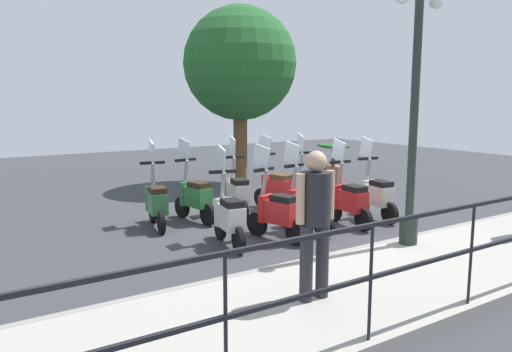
% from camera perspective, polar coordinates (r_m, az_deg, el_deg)
% --- Properties ---
extents(ground_plane, '(28.00, 28.00, 0.00)m').
position_cam_1_polar(ground_plane, '(9.16, 3.32, -5.47)').
color(ground_plane, '#38383D').
extents(promenade_walkway, '(2.20, 20.00, 0.15)m').
position_cam_1_polar(promenade_walkway, '(6.97, 19.16, -9.98)').
color(promenade_walkway, '#A39E93').
rests_on(promenade_walkway, ground_plane).
extents(fence_railing, '(0.04, 16.03, 1.07)m').
position_cam_1_polar(fence_railing, '(6.20, 27.23, -4.88)').
color(fence_railing, black).
rests_on(fence_railing, promenade_walkway).
extents(lamp_post_near, '(0.26, 0.90, 3.97)m').
position_cam_1_polar(lamp_post_near, '(7.47, 17.57, 5.61)').
color(lamp_post_near, '#232D28').
rests_on(lamp_post_near, promenade_walkway).
extents(pedestrian_distant, '(0.32, 0.49, 1.59)m').
position_cam_1_polar(pedestrian_distant, '(5.25, 6.79, -4.31)').
color(pedestrian_distant, '#28282D').
rests_on(pedestrian_distant, promenade_walkway).
extents(tree_distant, '(2.90, 2.90, 4.60)m').
position_cam_1_polar(tree_distant, '(13.07, -1.84, 12.65)').
color(tree_distant, brown).
rests_on(tree_distant, ground_plane).
extents(potted_palm, '(1.06, 0.66, 1.05)m').
position_cam_1_polar(potted_palm, '(13.62, 8.78, 1.10)').
color(potted_palm, '#9E5B3D').
rests_on(potted_palm, ground_plane).
extents(scooter_near_0, '(1.23, 0.45, 1.54)m').
position_cam_1_polar(scooter_near_0, '(9.63, 13.55, -2.04)').
color(scooter_near_0, black).
rests_on(scooter_near_0, ground_plane).
extents(scooter_near_1, '(1.23, 0.44, 1.54)m').
position_cam_1_polar(scooter_near_1, '(9.03, 10.57, -2.68)').
color(scooter_near_1, black).
rests_on(scooter_near_1, ground_plane).
extents(scooter_near_2, '(1.22, 0.48, 1.54)m').
position_cam_1_polar(scooter_near_2, '(8.48, 5.71, -3.31)').
color(scooter_near_2, black).
rests_on(scooter_near_2, ground_plane).
extents(scooter_near_3, '(1.21, 0.52, 1.54)m').
position_cam_1_polar(scooter_near_3, '(7.99, 2.39, -4.03)').
color(scooter_near_3, black).
rests_on(scooter_near_3, ground_plane).
extents(scooter_near_4, '(1.23, 0.47, 1.54)m').
position_cam_1_polar(scooter_near_4, '(7.70, -3.11, -4.55)').
color(scooter_near_4, black).
rests_on(scooter_near_4, ground_plane).
extents(scooter_far_0, '(1.20, 0.54, 1.54)m').
position_cam_1_polar(scooter_far_0, '(10.39, 5.68, -1.05)').
color(scooter_far_0, black).
rests_on(scooter_far_0, ground_plane).
extents(scooter_far_1, '(1.23, 0.47, 1.54)m').
position_cam_1_polar(scooter_far_1, '(10.12, 2.31, -1.28)').
color(scooter_far_1, black).
rests_on(scooter_far_1, ground_plane).
extents(scooter_far_2, '(1.21, 0.52, 1.54)m').
position_cam_1_polar(scooter_far_2, '(9.58, -2.13, -1.86)').
color(scooter_far_2, black).
rests_on(scooter_far_2, ground_plane).
extents(scooter_far_3, '(1.23, 0.46, 1.54)m').
position_cam_1_polar(scooter_far_3, '(9.28, -7.03, -2.28)').
color(scooter_far_3, black).
rests_on(scooter_far_3, ground_plane).
extents(scooter_far_4, '(1.22, 0.49, 1.54)m').
position_cam_1_polar(scooter_far_4, '(8.92, -11.32, -2.84)').
color(scooter_far_4, black).
rests_on(scooter_far_4, ground_plane).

